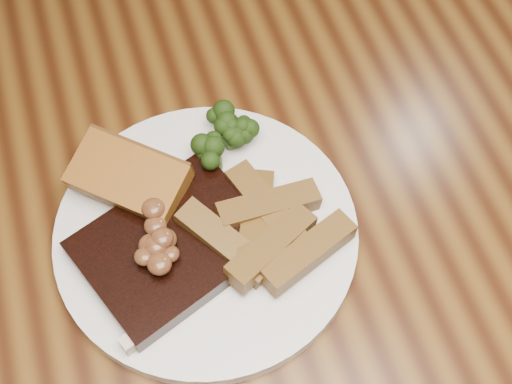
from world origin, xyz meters
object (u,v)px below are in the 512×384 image
at_px(garlic_bread, 132,188).
at_px(steak, 173,246).
at_px(plate, 206,235).
at_px(potato_wedges, 269,225).
at_px(chair_far, 3,39).
at_px(dining_table, 241,256).

bearing_deg(garlic_bread, steak, -29.94).
relative_size(plate, potato_wedges, 2.26).
relative_size(chair_far, plate, 3.28).
distance_m(steak, garlic_bread, 0.07).
xyz_separation_m(dining_table, garlic_bread, (-0.09, 0.05, 0.12)).
distance_m(dining_table, plate, 0.11).
bearing_deg(plate, garlic_bread, 132.79).
height_order(plate, steak, steak).
bearing_deg(garlic_bread, potato_wedges, 7.95).
relative_size(dining_table, garlic_bread, 15.01).
height_order(dining_table, plate, plate).
xyz_separation_m(plate, steak, (-0.03, -0.01, 0.02)).
xyz_separation_m(dining_table, steak, (-0.07, -0.02, 0.12)).
relative_size(dining_table, plate, 5.60).
bearing_deg(garlic_bread, chair_far, 147.97).
xyz_separation_m(chair_far, garlic_bread, (0.13, -0.49, 0.26)).
bearing_deg(steak, garlic_bread, 86.34).
bearing_deg(potato_wedges, garlic_bread, 145.40).
distance_m(chair_far, potato_wedges, 0.67).
bearing_deg(plate, dining_table, 19.42).
height_order(chair_far, steak, chair_far).
relative_size(chair_far, potato_wedges, 7.42).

